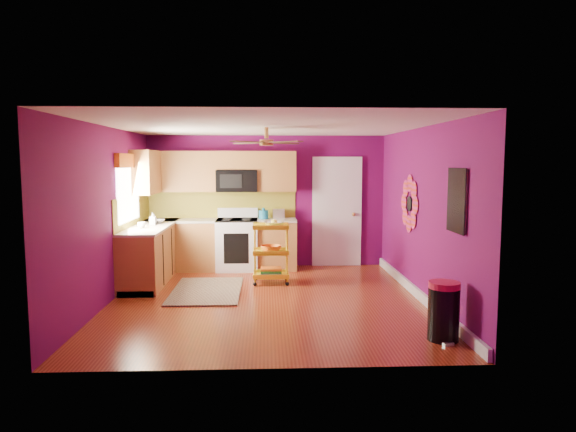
{
  "coord_description": "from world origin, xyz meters",
  "views": [
    {
      "loc": [
        -0.01,
        -7.3,
        2.0
      ],
      "look_at": [
        0.32,
        0.4,
        1.19
      ],
      "focal_mm": 32.0,
      "sensor_mm": 36.0,
      "label": 1
    }
  ],
  "objects": [
    {
      "name": "rolling_cart",
      "position": [
        0.08,
        1.04,
        0.55
      ],
      "size": [
        0.59,
        0.43,
        1.07
      ],
      "color": "yellow",
      "rests_on": "ground"
    },
    {
      "name": "shag_rug",
      "position": [
        -0.94,
        0.54,
        0.01
      ],
      "size": [
        1.05,
        1.71,
        0.02
      ],
      "primitive_type": "cube",
      "rotation": [
        0.0,
        0.0,
        -0.0
      ],
      "color": "black",
      "rests_on": "ground"
    },
    {
      "name": "lower_cabinets",
      "position": [
        -1.35,
        1.82,
        0.43
      ],
      "size": [
        2.81,
        2.31,
        0.94
      ],
      "color": "brown",
      "rests_on": "ground"
    },
    {
      "name": "trash_can",
      "position": [
        1.98,
        -1.77,
        0.33
      ],
      "size": [
        0.43,
        0.43,
        0.67
      ],
      "color": "black",
      "rests_on": "ground"
    },
    {
      "name": "panel_door",
      "position": [
        1.35,
        2.47,
        1.02
      ],
      "size": [
        0.95,
        0.11,
        2.15
      ],
      "color": "white",
      "rests_on": "ground"
    },
    {
      "name": "left_window",
      "position": [
        -2.22,
        1.05,
        1.74
      ],
      "size": [
        0.08,
        1.35,
        1.08
      ],
      "color": "white",
      "rests_on": "ground"
    },
    {
      "name": "toaster",
      "position": [
        0.23,
        2.31,
        1.03
      ],
      "size": [
        0.22,
        0.15,
        0.18
      ],
      "primitive_type": "cube",
      "color": "beige",
      "rests_on": "lower_cabinets"
    },
    {
      "name": "ground",
      "position": [
        0.0,
        0.0,
        0.0
      ],
      "size": [
        5.0,
        5.0,
        0.0
      ],
      "primitive_type": "plane",
      "color": "maroon",
      "rests_on": "ground"
    },
    {
      "name": "soap_bottle_a",
      "position": [
        -1.93,
        1.4,
        1.05
      ],
      "size": [
        0.1,
        0.1,
        0.21
      ],
      "primitive_type": "imported",
      "color": "#EA3F72",
      "rests_on": "lower_cabinets"
    },
    {
      "name": "teal_kettle",
      "position": [
        -0.06,
        2.27,
        1.02
      ],
      "size": [
        0.18,
        0.18,
        0.21
      ],
      "color": "#12638A",
      "rests_on": "lower_cabinets"
    },
    {
      "name": "soap_bottle_b",
      "position": [
        -1.93,
        1.5,
        1.03
      ],
      "size": [
        0.13,
        0.13,
        0.17
      ],
      "primitive_type": "imported",
      "color": "white",
      "rests_on": "lower_cabinets"
    },
    {
      "name": "right_wall_art",
      "position": [
        2.23,
        -0.34,
        1.44
      ],
      "size": [
        0.04,
        2.74,
        1.04
      ],
      "color": "black",
      "rests_on": "ground"
    },
    {
      "name": "electric_range",
      "position": [
        -0.55,
        2.17,
        0.48
      ],
      "size": [
        0.76,
        0.66,
        1.13
      ],
      "color": "white",
      "rests_on": "ground"
    },
    {
      "name": "ceiling_fan",
      "position": [
        0.0,
        0.2,
        2.29
      ],
      "size": [
        1.01,
        1.01,
        0.26
      ],
      "color": "#BF8C3F",
      "rests_on": "ground"
    },
    {
      "name": "upper_cabinetry",
      "position": [
        -1.24,
        2.17,
        1.8
      ],
      "size": [
        2.8,
        2.3,
        1.26
      ],
      "color": "brown",
      "rests_on": "ground"
    },
    {
      "name": "counter_cup",
      "position": [
        -2.01,
        0.97,
        0.99
      ],
      "size": [
        0.12,
        0.12,
        0.1
      ],
      "primitive_type": "imported",
      "color": "white",
      "rests_on": "lower_cabinets"
    },
    {
      "name": "room_envelope",
      "position": [
        0.03,
        0.0,
        1.63
      ],
      "size": [
        4.54,
        5.04,
        2.52
      ],
      "color": "#600B4E",
      "rests_on": "ground"
    },
    {
      "name": "counter_dish",
      "position": [
        -1.9,
        1.66,
        0.97
      ],
      "size": [
        0.25,
        0.25,
        0.06
      ],
      "primitive_type": "imported",
      "color": "white",
      "rests_on": "lower_cabinets"
    }
  ]
}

